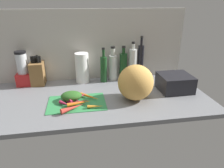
{
  "coord_description": "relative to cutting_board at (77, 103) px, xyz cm",
  "views": [
    {
      "loc": [
        -8.66,
        -138.17,
        67.22
      ],
      "look_at": [
        12.37,
        -11.56,
        13.52
      ],
      "focal_mm": 32.72,
      "sensor_mm": 36.0,
      "label": 1
    }
  ],
  "objects": [
    {
      "name": "carrot_2",
      "position": [
        1.34,
        4.25,
        2.12
      ],
      "size": [
        14.75,
        13.02,
        3.43
      ],
      "primitive_type": "cone",
      "rotation": [
        0.0,
        1.57,
        0.69
      ],
      "color": "#B2264C",
      "rests_on": "cutting_board"
    },
    {
      "name": "winter_squash",
      "position": [
        41.74,
        -0.24,
        12.41
      ],
      "size": [
        25.27,
        23.81,
        25.62
      ],
      "primitive_type": "ellipsoid",
      "color": "gold",
      "rests_on": "ground_plane"
    },
    {
      "name": "knife_block",
      "position": [
        -31.44,
        41.03,
        9.54
      ],
      "size": [
        10.78,
        14.87,
        24.43
      ],
      "color": "brown",
      "rests_on": "ground_plane"
    },
    {
      "name": "ground_plane",
      "position": [
        12.25,
        9.88,
        -1.9
      ],
      "size": [
        170.0,
        80.0,
        3.0
      ],
      "primitive_type": "cube",
      "color": "slate"
    },
    {
      "name": "wall_back",
      "position": [
        12.25,
        48.38,
        29.6
      ],
      "size": [
        170.0,
        3.0,
        60.0
      ],
      "primitive_type": "cube",
      "color": "#BCB7AD",
      "rests_on": "ground_plane"
    },
    {
      "name": "bottle_3",
      "position": [
        49.7,
        38.92,
        13.82
      ],
      "size": [
        6.77,
        6.77,
        33.78
      ],
      "color": "silver",
      "rests_on": "ground_plane"
    },
    {
      "name": "carrot_6",
      "position": [
        9.43,
        4.74,
        1.62
      ],
      "size": [
        14.59,
        13.4,
        2.44
      ],
      "primitive_type": "cone",
      "rotation": [
        0.0,
        1.57,
        -0.73
      ],
      "color": "orange",
      "rests_on": "cutting_board"
    },
    {
      "name": "carrot_8",
      "position": [
        -0.95,
        4.12,
        1.73
      ],
      "size": [
        12.63,
        9.05,
        2.66
      ],
      "primitive_type": "cone",
      "rotation": [
        0.0,
        1.57,
        0.54
      ],
      "color": "#B2264C",
      "rests_on": "cutting_board"
    },
    {
      "name": "carrot_1",
      "position": [
        11.93,
        -9.92,
        1.45
      ],
      "size": [
        10.87,
        2.96,
        2.09
      ],
      "primitive_type": "cone",
      "rotation": [
        0.0,
        1.57,
        -0.08
      ],
      "color": "orange",
      "rests_on": "cutting_board"
    },
    {
      "name": "carrot_4",
      "position": [
        -0.74,
        0.65,
        1.63
      ],
      "size": [
        10.24,
        8.92,
        2.45
      ],
      "primitive_type": "cone",
      "rotation": [
        0.0,
        1.57,
        -0.68
      ],
      "color": "#B2264C",
      "rests_on": "cutting_board"
    },
    {
      "name": "carrot_5",
      "position": [
        1.85,
        -3.95,
        1.65
      ],
      "size": [
        16.89,
        6.17,
        2.49
      ],
      "primitive_type": "cone",
      "rotation": [
        0.0,
        1.57,
        0.23
      ],
      "color": "orange",
      "rests_on": "cutting_board"
    },
    {
      "name": "paper_towel_roll",
      "position": [
        5.55,
        39.38,
        12.39
      ],
      "size": [
        11.48,
        11.48,
        25.58
      ],
      "primitive_type": "cylinder",
      "color": "white",
      "rests_on": "ground_plane"
    },
    {
      "name": "bottle_4",
      "position": [
        57.75,
        41.69,
        15.31
      ],
      "size": [
        5.16,
        5.16,
        37.86
      ],
      "color": "black",
      "rests_on": "ground_plane"
    },
    {
      "name": "carrot_greens_pile",
      "position": [
        -3.53,
        4.29,
        3.52
      ],
      "size": [
        14.73,
        11.33,
        6.23
      ],
      "primitive_type": "ellipsoid",
      "color": "#2D6023",
      "rests_on": "cutting_board"
    },
    {
      "name": "carrot_0",
      "position": [
        -2.75,
        -10.71,
        2.08
      ],
      "size": [
        15.43,
        10.38,
        3.37
      ],
      "primitive_type": "cone",
      "rotation": [
        0.0,
        1.57,
        0.49
      ],
      "color": "red",
      "rests_on": "cutting_board"
    },
    {
      "name": "bottle_1",
      "position": [
        32.47,
        40.55,
        11.7
      ],
      "size": [
        7.38,
        7.38,
        30.12
      ],
      "color": "silver",
      "rests_on": "ground_plane"
    },
    {
      "name": "bottle_0",
      "position": [
        23.82,
        37.24,
        11.45
      ],
      "size": [
        5.79,
        5.79,
        30.03
      ],
      "color": "#19421E",
      "rests_on": "ground_plane"
    },
    {
      "name": "blender_appliance",
      "position": [
        -42.62,
        40.71,
        12.03
      ],
      "size": [
        11.67,
        11.67,
        28.82
      ],
      "color": "red",
      "rests_on": "ground_plane"
    },
    {
      "name": "bottle_2",
      "position": [
        41.7,
        40.27,
        12.04
      ],
      "size": [
        6.65,
        6.65,
        30.22
      ],
      "color": "#19421E",
      "rests_on": "ground_plane"
    },
    {
      "name": "carrot_3",
      "position": [
        1.42,
        -2.24,
        1.5
      ],
      "size": [
        15.68,
        6.89,
        2.2
      ],
      "primitive_type": "cone",
      "rotation": [
        0.0,
        1.57,
        0.31
      ],
      "color": "red",
      "rests_on": "cutting_board"
    },
    {
      "name": "dish_rack",
      "position": [
        76.61,
        10.1,
        5.97
      ],
      "size": [
        24.21,
        23.09,
        12.75
      ],
      "primitive_type": "cube",
      "color": "black",
      "rests_on": "ground_plane"
    },
    {
      "name": "carrot_7",
      "position": [
        -7.63,
        -3.53,
        1.64
      ],
      "size": [
        9.03,
        8.84,
        2.47
      ],
      "primitive_type": "cone",
      "rotation": [
        0.0,
        1.57,
        -0.77
      ],
      "color": "#B2264C",
      "rests_on": "cutting_board"
    },
    {
      "name": "cutting_board",
      "position": [
        0.0,
        0.0,
        0.0
      ],
      "size": [
        39.75,
        26.74,
        0.8
      ],
      "primitive_type": "cube",
      "color": "#338C4C",
      "rests_on": "ground_plane"
    }
  ]
}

